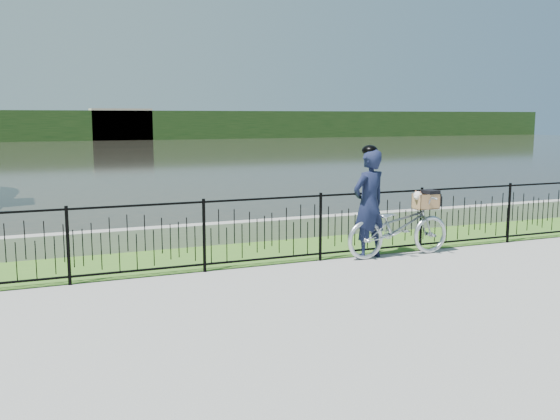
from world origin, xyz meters
name	(u,v)px	position (x,y,z in m)	size (l,w,h in m)	color
ground	(306,291)	(0.00, 0.00, 0.00)	(120.00, 120.00, 0.00)	gray
grass_strip	(244,253)	(0.00, 2.60, 0.00)	(60.00, 2.00, 0.01)	#3E6A21
water	(84,155)	(0.00, 33.00, 0.00)	(120.00, 120.00, 0.00)	#28271F
quay_wall	(227,233)	(0.00, 3.60, 0.20)	(60.00, 0.30, 0.40)	gray
fence	(265,231)	(0.00, 1.60, 0.58)	(14.00, 0.06, 1.15)	black
far_treeline	(58,125)	(0.00, 60.00, 1.50)	(120.00, 6.00, 3.00)	#223E17
far_building_right	(121,124)	(6.00, 58.50, 1.60)	(6.00, 3.00, 3.20)	#AEA18C
bicycle_rig	(399,226)	(2.40, 1.40, 0.53)	(1.98, 0.69, 1.14)	silver
cyclist	(369,203)	(1.86, 1.50, 0.95)	(0.77, 0.61, 1.92)	black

